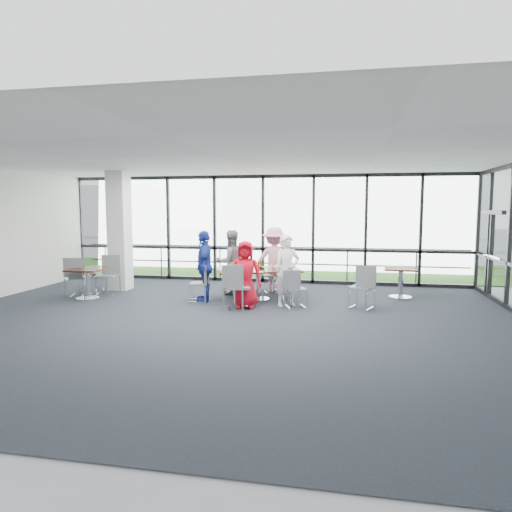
% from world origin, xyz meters
% --- Properties ---
extents(floor, '(12.00, 10.00, 0.02)m').
position_xyz_m(floor, '(0.00, 0.00, -0.01)').
color(floor, '#1E222A').
rests_on(floor, ground).
extents(ceiling, '(12.00, 10.00, 0.04)m').
position_xyz_m(ceiling, '(0.00, 0.00, 3.20)').
color(ceiling, silver).
rests_on(ceiling, ground).
extents(wall_front, '(12.00, 0.10, 3.20)m').
position_xyz_m(wall_front, '(0.00, -5.00, 1.60)').
color(wall_front, silver).
rests_on(wall_front, ground).
extents(curtain_wall_back, '(12.00, 0.10, 3.20)m').
position_xyz_m(curtain_wall_back, '(0.00, 5.00, 1.60)').
color(curtain_wall_back, white).
rests_on(curtain_wall_back, ground).
extents(exit_door, '(0.12, 1.60, 2.10)m').
position_xyz_m(exit_door, '(6.00, 3.75, 1.05)').
color(exit_door, black).
rests_on(exit_door, ground).
extents(structural_column, '(0.50, 0.50, 3.20)m').
position_xyz_m(structural_column, '(-3.60, 3.00, 1.60)').
color(structural_column, silver).
rests_on(structural_column, ground).
extents(apron, '(80.00, 70.00, 0.02)m').
position_xyz_m(apron, '(0.00, 10.00, -0.02)').
color(apron, gray).
rests_on(apron, ground).
extents(grass_strip, '(80.00, 5.00, 0.01)m').
position_xyz_m(grass_strip, '(0.00, 8.00, 0.01)').
color(grass_strip, '#265617').
rests_on(grass_strip, ground).
extents(hangar_main, '(24.00, 10.00, 6.00)m').
position_xyz_m(hangar_main, '(4.00, 32.00, 3.00)').
color(hangar_main, silver).
rests_on(hangar_main, ground).
extents(hangar_aux, '(10.00, 6.00, 4.00)m').
position_xyz_m(hangar_aux, '(-18.00, 28.00, 2.00)').
color(hangar_aux, silver).
rests_on(hangar_aux, ground).
extents(guard_rail, '(12.00, 0.06, 0.06)m').
position_xyz_m(guard_rail, '(0.00, 5.60, 0.50)').
color(guard_rail, '#2D2D33').
rests_on(guard_rail, ground).
extents(main_table, '(2.24, 1.72, 0.75)m').
position_xyz_m(main_table, '(0.37, 2.33, 0.63)').
color(main_table, '#34140B').
rests_on(main_table, ground).
extents(side_table_left, '(0.84, 0.84, 0.75)m').
position_xyz_m(side_table_left, '(-3.76, 1.59, 0.62)').
color(side_table_left, '#34140B').
rests_on(side_table_left, ground).
extents(side_table_right, '(0.86, 0.86, 0.75)m').
position_xyz_m(side_table_right, '(3.80, 3.24, 0.62)').
color(side_table_right, '#34140B').
rests_on(side_table_right, ground).
extents(diner_near_left, '(0.80, 0.58, 1.50)m').
position_xyz_m(diner_near_left, '(0.25, 1.39, 0.75)').
color(diner_near_left, red).
rests_on(diner_near_left, ground).
extents(diner_near_right, '(0.73, 0.67, 1.62)m').
position_xyz_m(diner_near_right, '(1.15, 1.75, 0.81)').
color(diner_near_right, white).
rests_on(diner_near_right, ground).
extents(diner_far_left, '(0.95, 0.87, 1.66)m').
position_xyz_m(diner_far_left, '(-0.46, 2.90, 0.83)').
color(diner_far_left, slate).
rests_on(diner_far_left, ground).
extents(diner_far_right, '(1.17, 0.69, 1.72)m').
position_xyz_m(diner_far_right, '(0.61, 3.38, 0.86)').
color(diner_far_right, pink).
rests_on(diner_far_right, ground).
extents(diner_end, '(0.76, 1.09, 1.70)m').
position_xyz_m(diner_end, '(-0.85, 1.88, 0.85)').
color(diner_end, navy).
rests_on(diner_end, ground).
extents(chair_main_nl, '(0.61, 0.61, 0.98)m').
position_xyz_m(chair_main_nl, '(0.15, 1.18, 0.49)').
color(chair_main_nl, slate).
rests_on(chair_main_nl, ground).
extents(chair_main_nr, '(0.53, 0.53, 0.84)m').
position_xyz_m(chair_main_nr, '(1.36, 1.61, 0.42)').
color(chair_main_nr, slate).
rests_on(chair_main_nr, ground).
extents(chair_main_fl, '(0.55, 0.55, 0.93)m').
position_xyz_m(chair_main_fl, '(-0.38, 3.17, 0.46)').
color(chair_main_fl, slate).
rests_on(chair_main_fl, ground).
extents(chair_main_fr, '(0.60, 0.60, 0.91)m').
position_xyz_m(chair_main_fr, '(0.53, 3.39, 0.45)').
color(chair_main_fr, slate).
rests_on(chair_main_fr, ground).
extents(chair_main_end, '(0.46, 0.46, 0.87)m').
position_xyz_m(chair_main_end, '(-0.97, 1.83, 0.43)').
color(chair_main_end, slate).
rests_on(chair_main_end, ground).
extents(chair_spare_la, '(0.60, 0.60, 0.97)m').
position_xyz_m(chair_spare_la, '(-4.12, 1.89, 0.49)').
color(chair_spare_la, slate).
rests_on(chair_spare_la, ground).
extents(chair_spare_lb, '(0.62, 0.62, 1.00)m').
position_xyz_m(chair_spare_lb, '(-3.57, 2.09, 0.50)').
color(chair_spare_lb, slate).
rests_on(chair_spare_lb, ground).
extents(chair_spare_r, '(0.61, 0.61, 0.96)m').
position_xyz_m(chair_spare_r, '(2.80, 1.78, 0.48)').
color(chair_spare_r, slate).
rests_on(chair_spare_r, ground).
extents(plate_nl, '(0.26, 0.26, 0.01)m').
position_xyz_m(plate_nl, '(0.03, 1.79, 0.76)').
color(plate_nl, white).
rests_on(plate_nl, main_table).
extents(plate_nr, '(0.25, 0.25, 0.01)m').
position_xyz_m(plate_nr, '(1.01, 2.25, 0.76)').
color(plate_nr, white).
rests_on(plate_nr, main_table).
extents(plate_fl, '(0.25, 0.25, 0.01)m').
position_xyz_m(plate_fl, '(-0.22, 2.51, 0.76)').
color(plate_fl, white).
rests_on(plate_fl, main_table).
extents(plate_fr, '(0.26, 0.26, 0.01)m').
position_xyz_m(plate_fr, '(0.76, 2.87, 0.76)').
color(plate_fr, white).
rests_on(plate_fr, main_table).
extents(plate_end, '(0.26, 0.26, 0.01)m').
position_xyz_m(plate_end, '(-0.44, 1.99, 0.76)').
color(plate_end, white).
rests_on(plate_end, main_table).
extents(tumbler_a, '(0.07, 0.07, 0.14)m').
position_xyz_m(tumbler_a, '(0.21, 1.97, 0.82)').
color(tumbler_a, white).
rests_on(tumbler_a, main_table).
extents(tumbler_b, '(0.06, 0.06, 0.13)m').
position_xyz_m(tumbler_b, '(0.67, 2.29, 0.81)').
color(tumbler_b, white).
rests_on(tumbler_b, main_table).
extents(tumbler_c, '(0.06, 0.06, 0.13)m').
position_xyz_m(tumbler_c, '(0.30, 2.59, 0.81)').
color(tumbler_c, white).
rests_on(tumbler_c, main_table).
extents(tumbler_d, '(0.07, 0.07, 0.15)m').
position_xyz_m(tumbler_d, '(-0.18, 1.98, 0.82)').
color(tumbler_d, white).
rests_on(tumbler_d, main_table).
extents(menu_a, '(0.33, 0.26, 0.00)m').
position_xyz_m(menu_a, '(0.44, 1.84, 0.75)').
color(menu_a, white).
rests_on(menu_a, main_table).
extents(menu_b, '(0.36, 0.29, 0.00)m').
position_xyz_m(menu_b, '(1.26, 2.35, 0.75)').
color(menu_b, white).
rests_on(menu_b, main_table).
extents(menu_c, '(0.35, 0.35, 0.00)m').
position_xyz_m(menu_c, '(0.44, 2.73, 0.75)').
color(menu_c, white).
rests_on(menu_c, main_table).
extents(condiment_caddy, '(0.10, 0.07, 0.04)m').
position_xyz_m(condiment_caddy, '(0.45, 2.38, 0.77)').
color(condiment_caddy, black).
rests_on(condiment_caddy, main_table).
extents(ketchup_bottle, '(0.06, 0.06, 0.18)m').
position_xyz_m(ketchup_bottle, '(0.37, 2.36, 0.84)').
color(ketchup_bottle, '#AA2104').
rests_on(ketchup_bottle, main_table).
extents(green_bottle, '(0.05, 0.05, 0.20)m').
position_xyz_m(green_bottle, '(0.42, 2.45, 0.85)').
color(green_bottle, '#17691D').
rests_on(green_bottle, main_table).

